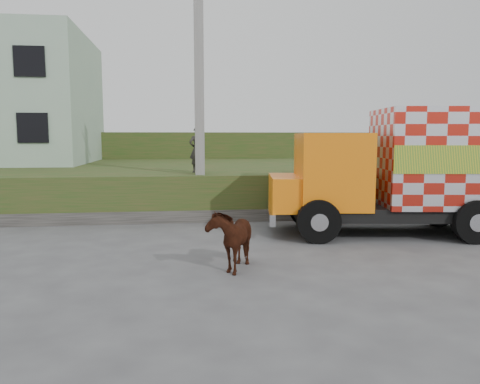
{
  "coord_description": "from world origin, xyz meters",
  "views": [
    {
      "loc": [
        -1.6,
        -10.8,
        2.73
      ],
      "look_at": [
        -0.09,
        1.26,
        1.3
      ],
      "focal_mm": 35.0,
      "sensor_mm": 36.0,
      "label": 1
    }
  ],
  "objects": [
    {
      "name": "ground",
      "position": [
        0.0,
        0.0,
        0.0
      ],
      "size": [
        120.0,
        120.0,
        0.0
      ],
      "primitive_type": "plane",
      "color": "#474749",
      "rests_on": "ground"
    },
    {
      "name": "embankment",
      "position": [
        0.0,
        10.0,
        0.75
      ],
      "size": [
        40.0,
        12.0,
        1.5
      ],
      "primitive_type": "cube",
      "color": "#254C19",
      "rests_on": "ground"
    },
    {
      "name": "embankment_far",
      "position": [
        0.0,
        22.0,
        1.5
      ],
      "size": [
        40.0,
        12.0,
        3.0
      ],
      "primitive_type": "cube",
      "color": "#254C19",
      "rests_on": "ground"
    },
    {
      "name": "retaining_strip",
      "position": [
        -2.0,
        4.2,
        0.2
      ],
      "size": [
        16.0,
        0.5,
        0.4
      ],
      "primitive_type": "cube",
      "color": "#595651",
      "rests_on": "ground"
    },
    {
      "name": "utility_pole",
      "position": [
        -1.0,
        4.6,
        4.08
      ],
      "size": [
        1.2,
        0.3,
        8.0
      ],
      "color": "gray",
      "rests_on": "ground"
    },
    {
      "name": "cargo_truck",
      "position": [
        5.2,
        1.49,
        1.81
      ],
      "size": [
        8.12,
        3.64,
        3.51
      ],
      "rotation": [
        0.0,
        0.0,
        -0.14
      ],
      "color": "black",
      "rests_on": "ground"
    },
    {
      "name": "cow",
      "position": [
        -0.59,
        -1.31,
        0.65
      ],
      "size": [
        1.2,
        1.69,
        1.3
      ],
      "primitive_type": "imported",
      "rotation": [
        0.0,
        0.0,
        -0.36
      ],
      "color": "black",
      "rests_on": "ground"
    },
    {
      "name": "pedestrian",
      "position": [
        -1.05,
        5.6,
        2.3
      ],
      "size": [
        0.66,
        0.51,
        1.59
      ],
      "primitive_type": "imported",
      "rotation": [
        0.0,
        0.0,
        3.4
      ],
      "color": "#292724",
      "rests_on": "embankment"
    }
  ]
}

